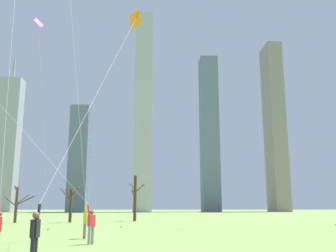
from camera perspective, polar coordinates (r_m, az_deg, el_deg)
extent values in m
cylinder|color=#726656|center=(22.94, -12.32, -15.00)|extent=(0.14, 0.14, 0.85)
cylinder|color=#726656|center=(22.72, -12.29, -15.03)|extent=(0.14, 0.14, 0.85)
cube|color=yellow|center=(22.80, -12.23, -13.28)|extent=(0.27, 0.37, 0.54)
sphere|color=brown|center=(22.79, -12.18, -12.30)|extent=(0.22, 0.22, 0.22)
cylinder|color=yellow|center=(23.01, -12.26, -13.34)|extent=(0.09, 0.09, 0.55)
cylinder|color=yellow|center=(22.58, -12.15, -12.09)|extent=(0.13, 0.22, 0.56)
cylinder|color=silver|center=(18.66, -13.34, 5.18)|extent=(0.35, 9.53, 10.62)
cylinder|color=black|center=(12.82, -19.54, -17.31)|extent=(0.14, 0.14, 0.85)
cylinder|color=black|center=(13.03, -19.18, -17.23)|extent=(0.14, 0.14, 0.85)
cube|color=black|center=(12.87, -19.14, -14.20)|extent=(0.22, 0.35, 0.54)
sphere|color=brown|center=(12.86, -19.02, -12.47)|extent=(0.22, 0.22, 0.22)
cylinder|color=black|center=(12.68, -19.49, -14.37)|extent=(0.09, 0.09, 0.55)
cylinder|color=black|center=(13.05, -18.67, -12.11)|extent=(0.10, 0.21, 0.56)
cube|color=orange|center=(25.58, -4.83, 15.54)|extent=(0.79, 1.34, 1.48)
cylinder|color=black|center=(25.58, -4.83, 15.54)|extent=(0.38, 0.10, 0.95)
cylinder|color=orange|center=(24.94, -5.39, 12.18)|extent=(0.02, 0.02, 2.12)
cylinder|color=silver|center=(18.74, -9.53, 6.69)|extent=(2.43, 10.15, 11.70)
cylinder|color=silver|center=(21.25, -22.34, 9.98)|extent=(2.58, 6.14, 15.05)
cylinder|color=gray|center=(19.55, -11.16, -15.64)|extent=(0.14, 0.14, 0.85)
cylinder|color=gray|center=(19.40, -11.65, -15.65)|extent=(0.14, 0.14, 0.85)
cube|color=red|center=(19.43, -11.32, -13.60)|extent=(0.37, 0.39, 0.54)
sphere|color=brown|center=(19.43, -11.27, -12.45)|extent=(0.22, 0.22, 0.22)
cylinder|color=red|center=(19.58, -10.87, -13.70)|extent=(0.09, 0.09, 0.55)
cylinder|color=red|center=(19.28, -11.72, -12.20)|extent=(0.19, 0.22, 0.56)
cube|color=pink|center=(31.15, -18.69, 14.34)|extent=(0.50, 0.76, 0.81)
cylinder|color=black|center=(31.15, -18.69, 14.34)|extent=(0.35, 0.05, 0.49)
cylinder|color=pink|center=(30.70, -18.45, 12.87)|extent=(0.02, 0.02, 1.23)
cylinder|color=silver|center=(30.73, -18.04, -0.31)|extent=(0.50, 4.46, 15.18)
cylinder|color=#3F3833|center=(32.30, -17.42, -14.44)|extent=(0.10, 0.10, 0.08)
cylinder|color=silver|center=(41.94, 20.45, 5.34)|extent=(3.70, 2.13, 27.22)
cylinder|color=#3F3833|center=(41.99, 23.65, -13.28)|extent=(0.10, 0.10, 0.08)
cylinder|color=silver|center=(32.73, -5.43, 5.78)|extent=(1.75, 6.04, 23.28)
cylinder|color=#3F3833|center=(34.31, -7.05, -14.69)|extent=(0.10, 0.10, 0.08)
cylinder|color=#4C3828|center=(46.93, -21.64, -10.83)|extent=(0.31, 0.31, 3.93)
cylinder|color=#4C3828|center=(46.92, -20.79, -10.16)|extent=(1.32, 0.48, 1.10)
cylinder|color=#4C3828|center=(46.64, -20.47, -10.34)|extent=(1.99, 0.15, 1.10)
cylinder|color=#4C3828|center=(46.28, -22.35, -10.40)|extent=(0.83, 1.73, 1.06)
cylinder|color=#4C3828|center=(46.43, -21.67, -8.75)|extent=(0.20, 1.19, 0.81)
cylinder|color=#423326|center=(45.64, -14.28, -11.44)|extent=(0.34, 0.34, 3.67)
cylinder|color=#423326|center=(46.05, -13.94, -10.11)|extent=(0.38, 0.97, 0.92)
cylinder|color=#423326|center=(46.24, -13.39, -9.06)|extent=(1.10, 1.45, 1.11)
cylinder|color=#423326|center=(44.88, -13.66, -9.44)|extent=(1.28, 1.55, 1.12)
cylinder|color=#423326|center=(45.30, -14.97, -9.81)|extent=(1.17, 1.09, 1.47)
cylinder|color=#423326|center=(44.75, -14.59, -9.86)|extent=(0.38, 2.00, 1.14)
cylinder|color=#423326|center=(48.78, -4.92, -10.63)|extent=(0.38, 0.38, 5.59)
cylinder|color=#423326|center=(49.42, -5.33, -8.92)|extent=(0.92, 1.25, 0.84)
cylinder|color=#423326|center=(49.70, -5.14, -10.06)|extent=(0.65, 1.91, 0.93)
cylinder|color=#423326|center=(49.15, -4.23, -9.22)|extent=(1.25, 0.86, 1.21)
cylinder|color=#423326|center=(47.87, -5.13, -9.82)|extent=(0.41, 1.95, 0.88)
cube|color=#9EA3AD|center=(135.87, -22.76, -2.38)|extent=(6.97, 5.42, 43.97)
cylinder|color=#99999E|center=(141.97, -21.93, 7.87)|extent=(0.80, 0.80, 7.33)
cube|color=gray|center=(139.98, 15.56, 0.02)|extent=(5.03, 10.86, 59.07)
cube|color=#B2B2B7|center=(125.78, -3.64, 2.33)|extent=(5.69, 9.80, 65.11)
cube|color=slate|center=(135.18, 6.17, -0.95)|extent=(6.09, 7.21, 54.43)
cube|color=slate|center=(129.77, -12.96, -4.76)|extent=(6.03, 9.66, 34.30)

